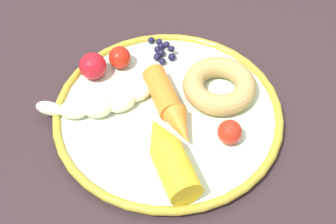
{
  "coord_description": "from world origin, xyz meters",
  "views": [
    {
      "loc": [
        -0.05,
        -0.45,
        1.28
      ],
      "look_at": [
        -0.01,
        -0.01,
        0.75
      ],
      "focal_mm": 52.23,
      "sensor_mm": 36.0,
      "label": 1
    }
  ],
  "objects_px": {
    "blueberry_pile": "(162,51)",
    "plate": "(168,113)",
    "dining_table": "(176,146)",
    "carrot_yellow": "(169,156)",
    "banana": "(97,105)",
    "carrot_orange": "(168,106)",
    "tomato_far": "(93,66)",
    "tomato_near": "(120,58)",
    "donut": "(219,85)",
    "tomato_mid": "(230,132)"
  },
  "relations": [
    {
      "from": "blueberry_pile",
      "to": "tomato_mid",
      "type": "distance_m",
      "value": 0.19
    },
    {
      "from": "carrot_orange",
      "to": "carrot_yellow",
      "type": "xyz_separation_m",
      "value": [
        -0.01,
        -0.09,
        0.0
      ]
    },
    {
      "from": "carrot_yellow",
      "to": "donut",
      "type": "xyz_separation_m",
      "value": [
        0.08,
        0.12,
        -0.01
      ]
    },
    {
      "from": "plate",
      "to": "banana",
      "type": "height_order",
      "value": "banana"
    },
    {
      "from": "donut",
      "to": "tomato_far",
      "type": "height_order",
      "value": "tomato_far"
    },
    {
      "from": "plate",
      "to": "tomato_near",
      "type": "xyz_separation_m",
      "value": [
        -0.06,
        0.1,
        0.02
      ]
    },
    {
      "from": "carrot_orange",
      "to": "tomato_far",
      "type": "height_order",
      "value": "tomato_far"
    },
    {
      "from": "plate",
      "to": "tomato_mid",
      "type": "bearing_deg",
      "value": -35.07
    },
    {
      "from": "tomato_mid",
      "to": "banana",
      "type": "bearing_deg",
      "value": 159.83
    },
    {
      "from": "blueberry_pile",
      "to": "plate",
      "type": "bearing_deg",
      "value": -89.63
    },
    {
      "from": "carrot_orange",
      "to": "carrot_yellow",
      "type": "bearing_deg",
      "value": -94.13
    },
    {
      "from": "donut",
      "to": "tomato_near",
      "type": "height_order",
      "value": "tomato_near"
    },
    {
      "from": "carrot_yellow",
      "to": "tomato_far",
      "type": "distance_m",
      "value": 0.19
    },
    {
      "from": "dining_table",
      "to": "tomato_near",
      "type": "height_order",
      "value": "tomato_near"
    },
    {
      "from": "banana",
      "to": "blueberry_pile",
      "type": "xyz_separation_m",
      "value": [
        0.1,
        0.11,
        -0.01
      ]
    },
    {
      "from": "blueberry_pile",
      "to": "tomato_far",
      "type": "distance_m",
      "value": 0.11
    },
    {
      "from": "carrot_yellow",
      "to": "donut",
      "type": "bearing_deg",
      "value": 55.63
    },
    {
      "from": "tomato_mid",
      "to": "tomato_far",
      "type": "bearing_deg",
      "value": 143.7
    },
    {
      "from": "donut",
      "to": "tomato_near",
      "type": "relative_size",
      "value": 3.11
    },
    {
      "from": "plate",
      "to": "tomato_near",
      "type": "height_order",
      "value": "tomato_near"
    },
    {
      "from": "dining_table",
      "to": "carrot_yellow",
      "type": "xyz_separation_m",
      "value": [
        -0.02,
        -0.1,
        0.12
      ]
    },
    {
      "from": "carrot_yellow",
      "to": "tomato_mid",
      "type": "xyz_separation_m",
      "value": [
        0.08,
        0.03,
        -0.0
      ]
    },
    {
      "from": "carrot_orange",
      "to": "blueberry_pile",
      "type": "bearing_deg",
      "value": 90.56
    },
    {
      "from": "banana",
      "to": "tomato_far",
      "type": "relative_size",
      "value": 4.32
    },
    {
      "from": "plate",
      "to": "blueberry_pile",
      "type": "xyz_separation_m",
      "value": [
        -0.0,
        0.12,
        0.01
      ]
    },
    {
      "from": "carrot_orange",
      "to": "tomato_near",
      "type": "bearing_deg",
      "value": 123.14
    },
    {
      "from": "carrot_yellow",
      "to": "blueberry_pile",
      "type": "relative_size",
      "value": 2.18
    },
    {
      "from": "carrot_orange",
      "to": "donut",
      "type": "distance_m",
      "value": 0.08
    },
    {
      "from": "banana",
      "to": "blueberry_pile",
      "type": "relative_size",
      "value": 2.93
    },
    {
      "from": "banana",
      "to": "tomato_mid",
      "type": "height_order",
      "value": "tomato_mid"
    },
    {
      "from": "plate",
      "to": "tomato_mid",
      "type": "relative_size",
      "value": 9.7
    },
    {
      "from": "tomato_far",
      "to": "banana",
      "type": "bearing_deg",
      "value": -84.37
    },
    {
      "from": "blueberry_pile",
      "to": "tomato_mid",
      "type": "bearing_deg",
      "value": -65.61
    },
    {
      "from": "plate",
      "to": "donut",
      "type": "relative_size",
      "value": 3.06
    },
    {
      "from": "carrot_yellow",
      "to": "carrot_orange",
      "type": "bearing_deg",
      "value": 85.87
    },
    {
      "from": "donut",
      "to": "blueberry_pile",
      "type": "bearing_deg",
      "value": 131.4
    },
    {
      "from": "carrot_orange",
      "to": "tomato_mid",
      "type": "bearing_deg",
      "value": -33.84
    },
    {
      "from": "plate",
      "to": "carrot_yellow",
      "type": "xyz_separation_m",
      "value": [
        -0.01,
        -0.09,
        0.02
      ]
    },
    {
      "from": "blueberry_pile",
      "to": "tomato_near",
      "type": "relative_size",
      "value": 1.75
    },
    {
      "from": "carrot_yellow",
      "to": "tomato_near",
      "type": "xyz_separation_m",
      "value": [
        -0.06,
        0.19,
        -0.0
      ]
    },
    {
      "from": "banana",
      "to": "carrot_yellow",
      "type": "distance_m",
      "value": 0.13
    },
    {
      "from": "carrot_yellow",
      "to": "blueberry_pile",
      "type": "xyz_separation_m",
      "value": [
        0.01,
        0.21,
        -0.01
      ]
    },
    {
      "from": "banana",
      "to": "carrot_yellow",
      "type": "bearing_deg",
      "value": -47.15
    },
    {
      "from": "dining_table",
      "to": "tomato_near",
      "type": "bearing_deg",
      "value": 132.53
    },
    {
      "from": "banana",
      "to": "tomato_near",
      "type": "relative_size",
      "value": 5.14
    },
    {
      "from": "tomato_near",
      "to": "tomato_mid",
      "type": "height_order",
      "value": "same"
    },
    {
      "from": "plate",
      "to": "carrot_yellow",
      "type": "bearing_deg",
      "value": -93.73
    },
    {
      "from": "banana",
      "to": "carrot_orange",
      "type": "relative_size",
      "value": 1.27
    },
    {
      "from": "banana",
      "to": "carrot_yellow",
      "type": "relative_size",
      "value": 1.35
    },
    {
      "from": "dining_table",
      "to": "tomato_mid",
      "type": "height_order",
      "value": "tomato_mid"
    }
  ]
}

